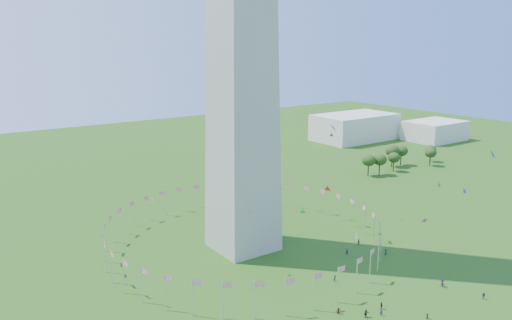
{
  "coord_description": "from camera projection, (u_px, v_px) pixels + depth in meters",
  "views": [
    {
      "loc": [
        -76.88,
        -66.28,
        59.99
      ],
      "look_at": [
        -5.81,
        35.0,
        30.52
      ],
      "focal_mm": 35.0,
      "sensor_mm": 36.0,
      "label": 1
    }
  ],
  "objects": [
    {
      "name": "tree_line_east",
      "position": [
        397.0,
        159.0,
        239.49
      ],
      "size": [
        53.03,
        15.72,
        10.76
      ],
      "color": "#2C4E1A",
      "rests_on": "ground"
    },
    {
      "name": "gov_building_east_b",
      "position": [
        435.0,
        131.0,
        309.96
      ],
      "size": [
        35.0,
        25.0,
        12.0
      ],
      "primitive_type": "cube",
      "color": "beige",
      "rests_on": "ground"
    },
    {
      "name": "kites_aloft",
      "position": [
        362.0,
        191.0,
        132.14
      ],
      "size": [
        89.36,
        65.13,
        39.42
      ],
      "color": "#CC2699",
      "rests_on": "ground"
    },
    {
      "name": "gov_building_east_a",
      "position": [
        354.0,
        127.0,
        311.04
      ],
      "size": [
        50.0,
        30.0,
        16.0
      ],
      "primitive_type": "cube",
      "color": "beige",
      "rests_on": "ground"
    },
    {
      "name": "crowd",
      "position": [
        391.0,
        304.0,
        115.01
      ],
      "size": [
        100.56,
        56.9,
        1.9
      ],
      "color": "#1E2848",
      "rests_on": "ground"
    },
    {
      "name": "flag_ring",
      "position": [
        243.0,
        233.0,
        148.4
      ],
      "size": [
        80.24,
        80.24,
        9.0
      ],
      "color": "silver",
      "rests_on": "ground"
    }
  ]
}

